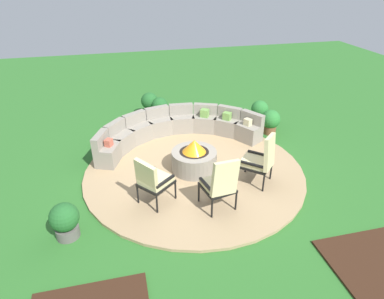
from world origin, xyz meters
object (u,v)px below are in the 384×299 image
object	(u,v)px
lounge_chair_front_right	(220,183)
potted_plant_0	(150,103)
curved_stone_bench	(176,129)
potted_plant_2	(160,108)
fire_pit	(194,158)
potted_plant_4	(65,220)
potted_plant_1	(270,121)
lounge_chair_front_left	(153,180)
lounge_chair_back_left	(260,159)
potted_plant_3	(259,111)

from	to	relation	value
lounge_chair_front_right	potted_plant_0	bearing A→B (deg)	86.26
curved_stone_bench	potted_plant_0	world-z (taller)	curved_stone_bench
potted_plant_0	potted_plant_2	distance (m)	0.38
fire_pit	potted_plant_4	size ratio (longest dim) A/B	1.50
potted_plant_0	lounge_chair_front_right	bearing A→B (deg)	-81.57
fire_pit	lounge_chair_front_right	world-z (taller)	lounge_chair_front_right
potted_plant_4	fire_pit	bearing A→B (deg)	29.70
potted_plant_1	lounge_chair_front_left	bearing A→B (deg)	-145.81
potted_plant_0	lounge_chair_front_left	bearing A→B (deg)	-96.22
lounge_chair_front_right	potted_plant_1	size ratio (longest dim) A/B	1.66
potted_plant_0	potted_plant_2	size ratio (longest dim) A/B	1.11
lounge_chair_back_left	fire_pit	bearing A→B (deg)	97.77
lounge_chair_front_right	potted_plant_4	distance (m)	2.70
fire_pit	potted_plant_3	world-z (taller)	fire_pit
lounge_chair_back_left	potted_plant_3	world-z (taller)	lounge_chair_back_left
potted_plant_3	fire_pit	bearing A→B (deg)	-138.98
lounge_chair_front_left	lounge_chair_back_left	world-z (taller)	lounge_chair_back_left
lounge_chair_front_right	potted_plant_0	xyz separation A→B (m)	(-0.69, 4.68, -0.20)
potted_plant_1	potted_plant_4	size ratio (longest dim) A/B	1.01
lounge_chair_front_left	lounge_chair_front_right	size ratio (longest dim) A/B	0.92
curved_stone_bench	lounge_chair_back_left	bearing A→B (deg)	-60.80
fire_pit	potted_plant_3	distance (m)	3.29
lounge_chair_front_left	lounge_chair_back_left	size ratio (longest dim) A/B	0.90
potted_plant_3	lounge_chair_front_right	bearing A→B (deg)	-123.30
lounge_chair_front_left	potted_plant_2	bearing A→B (deg)	129.85
potted_plant_1	potted_plant_4	world-z (taller)	potted_plant_1
fire_pit	potted_plant_3	size ratio (longest dim) A/B	1.53
potted_plant_0	potted_plant_4	world-z (taller)	potted_plant_0
potted_plant_3	curved_stone_bench	bearing A→B (deg)	-165.92
fire_pit	potted_plant_1	world-z (taller)	fire_pit
fire_pit	curved_stone_bench	bearing A→B (deg)	94.47
lounge_chair_front_left	lounge_chair_front_right	world-z (taller)	lounge_chair_front_right
lounge_chair_front_right	potted_plant_0	world-z (taller)	lounge_chair_front_right
curved_stone_bench	lounge_chair_front_right	distance (m)	2.94
fire_pit	lounge_chair_back_left	distance (m)	1.45
curved_stone_bench	potted_plant_4	xyz separation A→B (m)	(-2.44, -2.96, 0.00)
lounge_chair_back_left	potted_plant_1	size ratio (longest dim) A/B	1.69
potted_plant_2	potted_plant_0	bearing A→B (deg)	133.77
potted_plant_0	potted_plant_4	bearing A→B (deg)	-112.89
potted_plant_3	potted_plant_0	bearing A→B (deg)	159.87
potted_plant_2	fire_pit	bearing A→B (deg)	-84.32
lounge_chair_front_left	potted_plant_4	size ratio (longest dim) A/B	1.54
potted_plant_4	lounge_chair_back_left	bearing A→B (deg)	9.91
lounge_chair_front_left	potted_plant_4	distance (m)	1.63
curved_stone_bench	potted_plant_1	bearing A→B (deg)	-2.51
lounge_chair_back_left	potted_plant_4	bearing A→B (deg)	142.17
fire_pit	potted_plant_4	xyz separation A→B (m)	(-2.56, -1.46, 0.01)
lounge_chair_front_right	potted_plant_2	size ratio (longest dim) A/B	1.62
potted_plant_4	lounge_chair_front_left	bearing A→B (deg)	17.54
curved_stone_bench	potted_plant_4	world-z (taller)	curved_stone_bench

